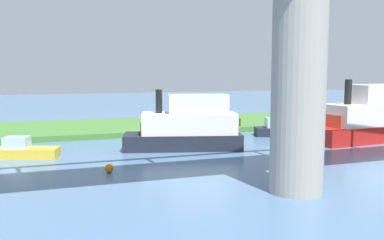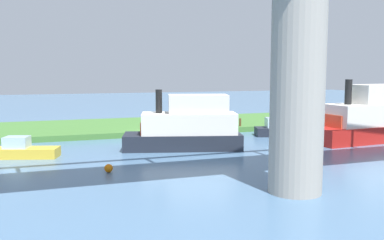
% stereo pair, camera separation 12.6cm
% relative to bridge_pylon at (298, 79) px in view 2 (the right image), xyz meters
% --- Properties ---
extents(ground_plane, '(160.00, 160.00, 0.00)m').
position_rel_bridge_pylon_xyz_m(ground_plane, '(1.65, -19.38, -5.49)').
color(ground_plane, '#4C7093').
extents(grassy_bank, '(80.00, 12.00, 0.50)m').
position_rel_bridge_pylon_xyz_m(grassy_bank, '(1.65, -25.38, -5.24)').
color(grassy_bank, '#427533').
rests_on(grassy_bank, ground).
extents(bridge_pylon, '(2.57, 2.57, 10.99)m').
position_rel_bridge_pylon_xyz_m(bridge_pylon, '(0.00, 0.00, 0.00)').
color(bridge_pylon, '#9E998E').
rests_on(bridge_pylon, ground).
extents(person_on_bank, '(0.48, 0.48, 1.39)m').
position_rel_bridge_pylon_xyz_m(person_on_bank, '(1.51, -20.66, -4.29)').
color(person_on_bank, '#2D334C').
rests_on(person_on_bank, grassy_bank).
extents(mooring_post, '(0.20, 0.20, 0.77)m').
position_rel_bridge_pylon_xyz_m(mooring_post, '(-6.68, -20.12, -4.61)').
color(mooring_post, brown).
rests_on(mooring_post, grassy_bank).
extents(pontoon_yellow, '(9.33, 5.19, 4.53)m').
position_rel_bridge_pylon_xyz_m(pontoon_yellow, '(1.34, -12.73, -3.82)').
color(pontoon_yellow, '#1E232D').
rests_on(pontoon_yellow, ground).
extents(riverboat_paddlewheel, '(4.62, 2.77, 1.45)m').
position_rel_bridge_pylon_xyz_m(riverboat_paddlewheel, '(12.94, -13.28, -4.97)').
color(riverboat_paddlewheel, gold).
rests_on(riverboat_paddlewheel, ground).
extents(skiff_small, '(10.50, 4.27, 5.24)m').
position_rel_bridge_pylon_xyz_m(skiff_small, '(-14.44, -11.23, -3.55)').
color(skiff_small, red).
rests_on(skiff_small, ground).
extents(motorboat_white, '(4.03, 1.72, 1.31)m').
position_rel_bridge_pylon_xyz_m(motorboat_white, '(-2.01, -17.12, -5.03)').
color(motorboat_white, white).
rests_on(motorboat_white, ground).
extents(houseboat_blue, '(5.29, 3.12, 1.66)m').
position_rel_bridge_pylon_xyz_m(houseboat_blue, '(-8.94, -16.18, -4.90)').
color(houseboat_blue, '#1E232D').
rests_on(houseboat_blue, ground).
extents(marker_buoy, '(0.50, 0.50, 0.50)m').
position_rel_bridge_pylon_xyz_m(marker_buoy, '(8.03, -7.02, -5.24)').
color(marker_buoy, orange).
rests_on(marker_buoy, ground).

